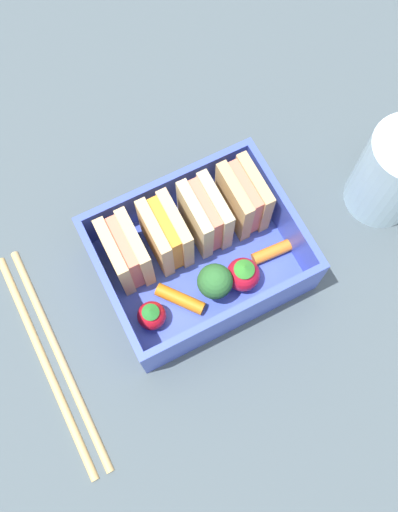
{
  "coord_description": "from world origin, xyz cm",
  "views": [
    {
      "loc": [
        -7.4,
        -14.52,
        49.03
      ],
      "look_at": [
        0.0,
        0.0,
        2.7
      ],
      "focal_mm": 40.0,
      "sensor_mm": 36.0,
      "label": 1
    }
  ],
  "objects_px": {
    "sandwich_center_left": "(166,234)",
    "sandwich_center_right": "(243,198)",
    "carrot_stick_left": "(180,299)",
    "strawberry_left": "(243,274)",
    "sandwich_center": "(205,216)",
    "broccoli_floret": "(214,282)",
    "chopstick_pair": "(51,359)",
    "drinking_glass": "(393,174)",
    "sandwich_left": "(126,253)",
    "carrot_stick_far_left": "(273,252)",
    "strawberry_far_left": "(152,315)"
  },
  "relations": [
    {
      "from": "sandwich_center",
      "to": "strawberry_left",
      "type": "relative_size",
      "value": 1.71
    },
    {
      "from": "strawberry_left",
      "to": "carrot_stick_far_left",
      "type": "height_order",
      "value": "strawberry_left"
    },
    {
      "from": "sandwich_left",
      "to": "strawberry_left",
      "type": "distance_m",
      "value": 0.1
    },
    {
      "from": "sandwich_center_left",
      "to": "sandwich_center_right",
      "type": "xyz_separation_m",
      "value": [
        0.07,
        0.0,
        0.0
      ]
    },
    {
      "from": "sandwich_center_right",
      "to": "sandwich_center",
      "type": "bearing_deg",
      "value": 180.0
    },
    {
      "from": "chopstick_pair",
      "to": "sandwich_center_right",
      "type": "bearing_deg",
      "value": 11.99
    },
    {
      "from": "strawberry_far_left",
      "to": "sandwich_left",
      "type": "bearing_deg",
      "value": 86.83
    },
    {
      "from": "carrot_stick_left",
      "to": "strawberry_left",
      "type": "height_order",
      "value": "strawberry_left"
    },
    {
      "from": "sandwich_center_left",
      "to": "carrot_stick_left",
      "type": "distance_m",
      "value": 0.06
    },
    {
      "from": "sandwich_center_left",
      "to": "chopstick_pair",
      "type": "bearing_deg",
      "value": -161.61
    },
    {
      "from": "carrot_stick_far_left",
      "to": "carrot_stick_left",
      "type": "bearing_deg",
      "value": -178.96
    },
    {
      "from": "sandwich_center",
      "to": "strawberry_far_left",
      "type": "height_order",
      "value": "sandwich_center"
    },
    {
      "from": "sandwich_left",
      "to": "sandwich_center_left",
      "type": "xyz_separation_m",
      "value": [
        0.04,
        0.0,
        0.0
      ]
    },
    {
      "from": "sandwich_left",
      "to": "drinking_glass",
      "type": "height_order",
      "value": "drinking_glass"
    },
    {
      "from": "sandwich_center_left",
      "to": "chopstick_pair",
      "type": "distance_m",
      "value": 0.14
    },
    {
      "from": "carrot_stick_left",
      "to": "sandwich_center",
      "type": "bearing_deg",
      "value": 45.48
    },
    {
      "from": "sandwich_left",
      "to": "broccoli_floret",
      "type": "bearing_deg",
      "value": -44.97
    },
    {
      "from": "carrot_stick_left",
      "to": "drinking_glass",
      "type": "xyz_separation_m",
      "value": [
        0.21,
        0.01,
        0.03
      ]
    },
    {
      "from": "chopstick_pair",
      "to": "drinking_glass",
      "type": "height_order",
      "value": "drinking_glass"
    },
    {
      "from": "carrot_stick_left",
      "to": "sandwich_center_right",
      "type": "bearing_deg",
      "value": 30.08
    },
    {
      "from": "sandwich_center",
      "to": "chopstick_pair",
      "type": "height_order",
      "value": "sandwich_center"
    },
    {
      "from": "strawberry_left",
      "to": "drinking_glass",
      "type": "height_order",
      "value": "drinking_glass"
    },
    {
      "from": "sandwich_center",
      "to": "strawberry_far_left",
      "type": "relative_size",
      "value": 1.98
    },
    {
      "from": "carrot_stick_left",
      "to": "strawberry_left",
      "type": "distance_m",
      "value": 0.06
    },
    {
      "from": "sandwich_center",
      "to": "carrot_stick_far_left",
      "type": "height_order",
      "value": "sandwich_center"
    },
    {
      "from": "sandwich_center",
      "to": "chopstick_pair",
      "type": "xyz_separation_m",
      "value": [
        -0.17,
        -0.04,
        -0.04
      ]
    },
    {
      "from": "sandwich_center",
      "to": "sandwich_center_right",
      "type": "relative_size",
      "value": 1.0
    },
    {
      "from": "sandwich_center_right",
      "to": "broccoli_floret",
      "type": "distance_m",
      "value": 0.08
    },
    {
      "from": "chopstick_pair",
      "to": "drinking_glass",
      "type": "bearing_deg",
      "value": 0.52
    },
    {
      "from": "drinking_glass",
      "to": "chopstick_pair",
      "type": "bearing_deg",
      "value": -179.48
    },
    {
      "from": "strawberry_far_left",
      "to": "drinking_glass",
      "type": "xyz_separation_m",
      "value": [
        0.24,
        0.01,
        0.02
      ]
    },
    {
      "from": "strawberry_far_left",
      "to": "carrot_stick_left",
      "type": "distance_m",
      "value": 0.03
    },
    {
      "from": "strawberry_far_left",
      "to": "carrot_stick_left",
      "type": "bearing_deg",
      "value": 7.61
    },
    {
      "from": "sandwich_left",
      "to": "strawberry_left",
      "type": "xyz_separation_m",
      "value": [
        0.08,
        -0.06,
        -0.01
      ]
    },
    {
      "from": "strawberry_far_left",
      "to": "strawberry_left",
      "type": "height_order",
      "value": "strawberry_left"
    },
    {
      "from": "strawberry_left",
      "to": "chopstick_pair",
      "type": "bearing_deg",
      "value": 175.56
    },
    {
      "from": "sandwich_center_left",
      "to": "strawberry_left",
      "type": "xyz_separation_m",
      "value": [
        0.04,
        -0.06,
        -0.01
      ]
    },
    {
      "from": "broccoli_floret",
      "to": "carrot_stick_far_left",
      "type": "distance_m",
      "value": 0.07
    },
    {
      "from": "sandwich_center",
      "to": "strawberry_left",
      "type": "bearing_deg",
      "value": -82.79
    },
    {
      "from": "carrot_stick_left",
      "to": "drinking_glass",
      "type": "bearing_deg",
      "value": 2.5
    },
    {
      "from": "sandwich_left",
      "to": "carrot_stick_far_left",
      "type": "bearing_deg",
      "value": -22.47
    },
    {
      "from": "sandwich_center_left",
      "to": "sandwich_left",
      "type": "bearing_deg",
      "value": 180.0
    },
    {
      "from": "sandwich_left",
      "to": "broccoli_floret",
      "type": "xyz_separation_m",
      "value": [
        0.05,
        -0.05,
        -0.01
      ]
    },
    {
      "from": "sandwich_left",
      "to": "carrot_stick_far_left",
      "type": "height_order",
      "value": "sandwich_left"
    },
    {
      "from": "strawberry_far_left",
      "to": "drinking_glass",
      "type": "bearing_deg",
      "value": 3.1
    },
    {
      "from": "sandwich_left",
      "to": "broccoli_floret",
      "type": "distance_m",
      "value": 0.08
    },
    {
      "from": "sandwich_center",
      "to": "strawberry_left",
      "type": "distance_m",
      "value": 0.06
    },
    {
      "from": "strawberry_far_left",
      "to": "strawberry_left",
      "type": "xyz_separation_m",
      "value": [
        0.08,
        -0.0,
        0.0
      ]
    },
    {
      "from": "strawberry_far_left",
      "to": "chopstick_pair",
      "type": "distance_m",
      "value": 0.09
    },
    {
      "from": "sandwich_left",
      "to": "sandwich_center_left",
      "type": "height_order",
      "value": "same"
    }
  ]
}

